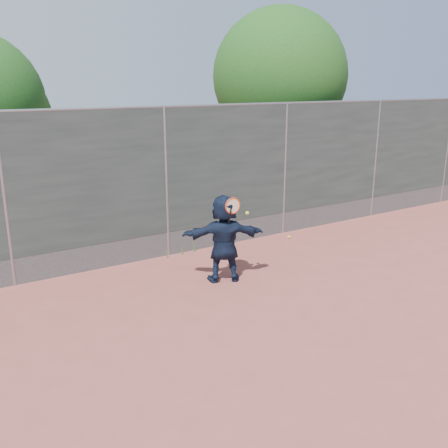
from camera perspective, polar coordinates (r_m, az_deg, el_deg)
ground at (r=7.65m, az=5.39°, el=-11.00°), size 80.00×80.00×0.00m
player at (r=8.81m, az=0.00°, el=-1.65°), size 1.53×1.00×1.58m
ball_ground at (r=11.51m, az=7.44°, el=-1.48°), size 0.07×0.07×0.07m
fence at (r=10.00m, az=-6.63°, el=5.05°), size 20.00×0.06×3.03m
swing_action at (r=8.54m, az=1.15°, el=1.89°), size 0.54×0.16×0.51m
tree_right at (r=14.23m, az=6.84°, el=16.00°), size 3.78×3.60×5.39m
weed_clump at (r=10.39m, az=-4.63°, el=-2.74°), size 0.68×0.07×0.30m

